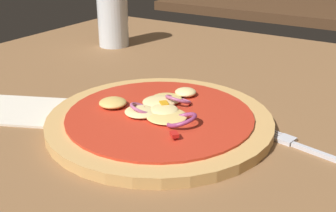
{
  "coord_description": "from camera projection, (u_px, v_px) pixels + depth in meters",
  "views": [
    {
      "loc": [
        0.23,
        -0.42,
        0.27
      ],
      "look_at": [
        -0.03,
        -0.0,
        0.05
      ],
      "focal_mm": 43.93,
      "sensor_mm": 36.0,
      "label": 1
    }
  ],
  "objects": [
    {
      "name": "dining_table",
      "position": [
        191.0,
        135.0,
        0.54
      ],
      "size": [
        1.12,
        1.06,
        0.03
      ],
      "color": "brown",
      "rests_on": "ground"
    },
    {
      "name": "pizza",
      "position": [
        160.0,
        119.0,
        0.53
      ],
      "size": [
        0.29,
        0.29,
        0.03
      ],
      "color": "tan",
      "rests_on": "dining_table"
    },
    {
      "name": "background_table",
      "position": [
        296.0,
        2.0,
        1.51
      ],
      "size": [
        0.81,
        0.66,
        0.03
      ],
      "color": "#4C301C",
      "rests_on": "ground"
    },
    {
      "name": "beer_glass",
      "position": [
        113.0,
        16.0,
        0.87
      ],
      "size": [
        0.06,
        0.06,
        0.14
      ],
      "color": "silver",
      "rests_on": "dining_table"
    },
    {
      "name": "napkin",
      "position": [
        13.0,
        110.0,
        0.58
      ],
      "size": [
        0.17,
        0.15,
        0.0
      ],
      "color": "silver",
      "rests_on": "dining_table"
    },
    {
      "name": "fork",
      "position": [
        321.0,
        152.0,
        0.46
      ],
      "size": [
        0.18,
        0.05,
        0.01
      ],
      "color": "silver",
      "rests_on": "dining_table"
    }
  ]
}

